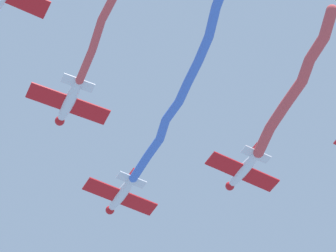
# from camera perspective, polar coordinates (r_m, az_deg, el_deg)

# --- Properties ---
(airplane_lead) EXTENTS (6.64, 4.96, 1.66)m
(airplane_lead) POSITION_cam_1_polar(r_m,az_deg,el_deg) (68.33, -3.45, -5.02)
(airplane_lead) COLOR white
(smoke_trail_lead) EXTENTS (2.81, 20.10, 2.15)m
(smoke_trail_lead) POSITION_cam_1_polar(r_m,az_deg,el_deg) (61.67, 0.97, 2.70)
(smoke_trail_lead) COLOR #4C75DB
(airplane_left_wing) EXTENTS (6.58, 4.89, 1.66)m
(airplane_left_wing) POSITION_cam_1_polar(r_m,az_deg,el_deg) (62.11, -7.19, 1.71)
(airplane_left_wing) COLOR white
(airplane_right_wing) EXTENTS (6.64, 4.97, 1.66)m
(airplane_right_wing) POSITION_cam_1_polar(r_m,az_deg,el_deg) (66.94, 5.42, -3.23)
(airplane_right_wing) COLOR white
(smoke_trail_right_wing) EXTENTS (2.41, 14.26, 2.80)m
(smoke_trail_right_wing) POSITION_cam_1_polar(r_m,az_deg,el_deg) (62.76, 9.22, 2.93)
(smoke_trail_right_wing) COLOR #DB4C4C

